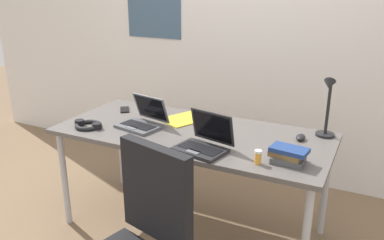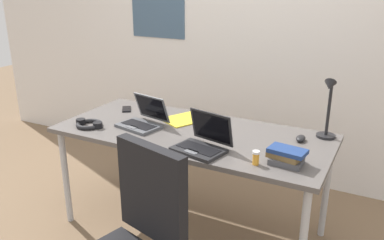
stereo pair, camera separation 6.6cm
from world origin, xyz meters
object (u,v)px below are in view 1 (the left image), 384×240
Objects in this scene: book_stack at (288,155)px; cell_phone at (125,110)px; computer_mouse at (301,137)px; headphones at (88,125)px; pill_bottle at (258,157)px; laptop_far_corner at (204,143)px; paper_folder_center at (185,119)px; laptop_mid_desk at (142,121)px; desk_lamp at (327,108)px.

cell_phone is at bearing 164.61° from book_stack.
book_stack is at bearing -91.54° from computer_mouse.
pill_bottle reaches higher than headphones.
laptop_far_corner is 0.55m from paper_folder_center.
book_stack is (1.35, 0.05, 0.03)m from headphones.
laptop_far_corner reaches higher than laptop_mid_desk.
laptop_mid_desk is 0.32m from paper_folder_center.
laptop_mid_desk reaches higher than paper_folder_center.
pill_bottle reaches higher than cell_phone.
laptop_mid_desk is (-1.15, -0.34, -0.16)m from desk_lamp.
computer_mouse is 1.40m from headphones.
pill_bottle is at bearing -148.05° from book_stack.
computer_mouse is at bearing -1.35° from paper_folder_center.
book_stack is (0.14, 0.09, 0.00)m from pill_bottle.
cell_phone is (-1.34, 0.01, -0.01)m from computer_mouse.
desk_lamp is 0.64m from pill_bottle.
pill_bottle is 0.37× the size of book_stack.
desk_lamp is 0.98m from paper_folder_center.
pill_bottle is (0.88, -0.22, -0.00)m from laptop_mid_desk.
desk_lamp reaches higher than cell_phone.
cell_phone is 0.63× the size of book_stack.
laptop_mid_desk is at bearing -127.33° from paper_folder_center.
computer_mouse is 0.31× the size of paper_folder_center.
headphones is at bearing -165.53° from computer_mouse.
computer_mouse is 1.34m from cell_phone.
pill_bottle is 0.17m from book_stack.
laptop_far_corner reaches higher than computer_mouse.
laptop_mid_desk reaches higher than pill_bottle.
cell_phone is 0.44× the size of paper_folder_center.
laptop_far_corner is 2.47× the size of cell_phone.
laptop_far_corner is at bearing -142.33° from computer_mouse.
laptop_mid_desk reaches higher than book_stack.
paper_folder_center is (0.51, 0.01, -0.00)m from cell_phone.
book_stack is at bearing 1.98° from headphones.
laptop_far_corner is at bearing 0.20° from headphones.
desk_lamp is 1.87× the size of headphones.
laptop_far_corner is at bearing -50.84° from paper_folder_center.
pill_bottle is (1.20, -0.04, 0.03)m from headphones.
laptop_far_corner is (-0.61, -0.51, -0.15)m from desk_lamp.
cell_phone is at bearing 154.24° from laptop_far_corner.
headphones is (-0.32, -0.17, -0.03)m from laptop_mid_desk.
pill_bottle is at bearing -2.02° from headphones.
cell_phone reaches higher than paper_folder_center.
laptop_mid_desk is at bearing 166.21° from pill_bottle.
laptop_mid_desk is 4.14× the size of pill_bottle.
desk_lamp reaches higher than computer_mouse.
headphones is (-1.34, -0.41, -0.00)m from computer_mouse.
laptop_mid_desk reaches higher than computer_mouse.
cell_phone is at bearing -176.13° from desk_lamp.
paper_folder_center is (0.19, 0.25, -0.04)m from laptop_mid_desk.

